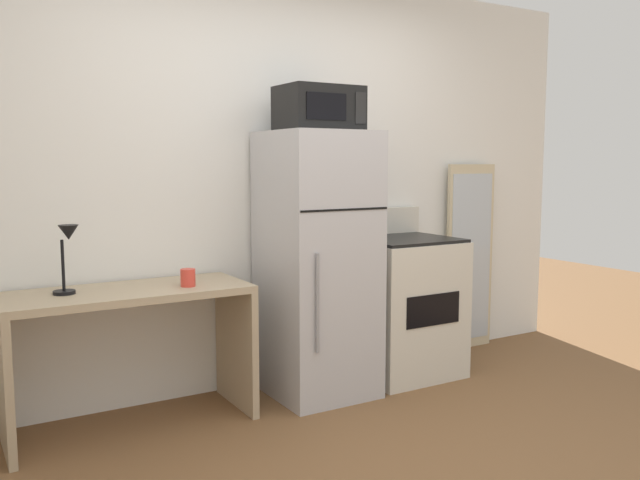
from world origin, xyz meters
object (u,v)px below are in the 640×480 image
coffee_mug (188,278)px  oven_range (403,305)px  microwave (319,109)px  desk (129,330)px  leaning_mirror (470,257)px  refrigerator (317,264)px  desk_lamp (67,247)px

coffee_mug → oven_range: 1.54m
microwave → oven_range: size_ratio=0.42×
coffee_mug → oven_range: size_ratio=0.09×
desk → coffee_mug: bearing=-16.2°
coffee_mug → leaning_mirror: leaning_mirror is taller
refrigerator → desk_lamp: bearing=177.5°
refrigerator → oven_range: (0.67, 0.01, -0.33)m
refrigerator → microwave: size_ratio=3.47×
desk_lamp → oven_range: (2.10, -0.05, -0.52)m
desk_lamp → coffee_mug: (0.59, -0.10, -0.19)m
desk_lamp → coffee_mug: 0.63m
desk → desk_lamp: desk_lamp is taller
desk_lamp → microwave: microwave is taller
refrigerator → leaning_mirror: bearing=10.2°
coffee_mug → microwave: size_ratio=0.21×
refrigerator → microwave: (0.00, -0.02, 0.93)m
desk → refrigerator: (1.13, -0.05, 0.27)m
refrigerator → microwave: bearing=-89.7°
desk → microwave: size_ratio=2.75×
coffee_mug → leaning_mirror: bearing=7.6°
coffee_mug → desk_lamp: bearing=170.1°
oven_range → microwave: bearing=-177.0°
desk_lamp → leaning_mirror: (2.92, 0.21, -0.29)m
desk → coffee_mug: coffee_mug is taller
desk → desk_lamp: 0.54m
desk → microwave: microwave is taller
desk_lamp → microwave: bearing=-3.3°
desk_lamp → leaning_mirror: size_ratio=0.25×
coffee_mug → desk: bearing=163.8°
desk → leaning_mirror: 2.65m
microwave → oven_range: bearing=3.0°
coffee_mug → microwave: bearing=1.4°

